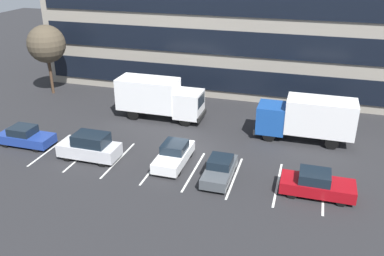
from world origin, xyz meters
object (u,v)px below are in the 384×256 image
(box_truck_blue, at_px, (307,117))
(bare_tree, at_px, (46,44))
(box_truck_white, at_px, (159,97))
(sedan_navy, at_px, (25,137))
(suv_silver, at_px, (90,147))
(sedan_maroon, at_px, (317,184))
(sedan_charcoal, at_px, (220,169))
(sedan_white, at_px, (174,154))

(box_truck_blue, relative_size, bare_tree, 1.07)
(box_truck_white, relative_size, sedan_navy, 1.80)
(box_truck_blue, bearing_deg, suv_silver, -152.47)
(sedan_maroon, distance_m, bare_tree, 29.15)
(box_truck_white, relative_size, sedan_charcoal, 1.90)
(sedan_navy, xyz_separation_m, sedan_charcoal, (15.22, -0.50, -0.04))
(sedan_navy, relative_size, suv_silver, 0.98)
(sedan_navy, bearing_deg, box_truck_blue, 19.11)
(sedan_navy, bearing_deg, sedan_charcoal, -1.90)
(sedan_navy, height_order, bare_tree, bare_tree)
(sedan_navy, height_order, suv_silver, suv_silver)
(box_truck_blue, bearing_deg, sedan_navy, -160.89)
(sedan_maroon, height_order, bare_tree, bare_tree)
(suv_silver, height_order, bare_tree, bare_tree)
(box_truck_white, distance_m, box_truck_blue, 12.57)
(box_truck_white, relative_size, sedan_maroon, 1.71)
(bare_tree, bearing_deg, box_truck_blue, -8.90)
(sedan_navy, bearing_deg, bare_tree, 114.66)
(sedan_maroon, distance_m, sedan_charcoal, 6.07)
(box_truck_blue, relative_size, suv_silver, 1.72)
(sedan_maroon, bearing_deg, sedan_charcoal, 178.07)
(sedan_maroon, bearing_deg, sedan_navy, 178.09)
(suv_silver, bearing_deg, sedan_white, 9.54)
(sedan_white, distance_m, bare_tree, 20.29)
(suv_silver, bearing_deg, sedan_maroon, -0.68)
(box_truck_blue, xyz_separation_m, suv_silver, (-14.49, -7.55, -0.99))
(box_truck_white, height_order, sedan_maroon, box_truck_white)
(box_truck_white, bearing_deg, sedan_navy, -134.28)
(sedan_charcoal, bearing_deg, box_truck_blue, 56.03)
(box_truck_white, xyz_separation_m, suv_silver, (-1.96, -8.48, -1.03))
(sedan_white, bearing_deg, sedan_charcoal, -15.69)
(suv_silver, relative_size, sedan_white, 1.00)
(sedan_white, bearing_deg, sedan_navy, -177.69)
(sedan_navy, bearing_deg, suv_silver, -5.16)
(sedan_white, bearing_deg, box_truck_white, 117.96)
(suv_silver, relative_size, bare_tree, 0.62)
(box_truck_white, relative_size, sedan_white, 1.76)
(box_truck_blue, height_order, sedan_charcoal, box_truck_blue)
(box_truck_blue, bearing_deg, sedan_white, -142.54)
(box_truck_blue, bearing_deg, sedan_maroon, -82.68)
(sedan_white, height_order, bare_tree, bare_tree)
(suv_silver, bearing_deg, box_truck_white, 76.97)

